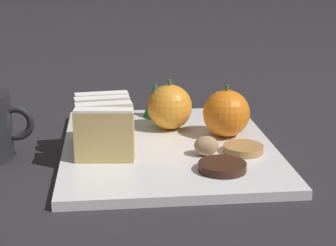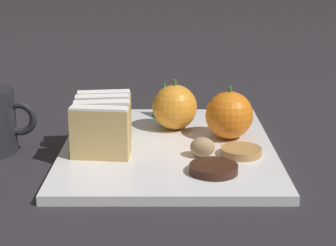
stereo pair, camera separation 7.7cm
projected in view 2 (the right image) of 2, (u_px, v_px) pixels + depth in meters
name	position (u px, v px, depth m)	size (l,w,h in m)	color
ground_plane	(168.00, 152.00, 0.79)	(6.00, 6.00, 0.00)	#28262B
serving_platter	(168.00, 148.00, 0.78)	(0.29, 0.35, 0.01)	white
stollen_slice_front	(100.00, 133.00, 0.72)	(0.08, 0.03, 0.07)	tan
stollen_slice_second	(102.00, 127.00, 0.74)	(0.08, 0.03, 0.07)	tan
stollen_slice_third	(103.00, 121.00, 0.77)	(0.08, 0.03, 0.07)	tan
stollen_slice_fourth	(104.00, 115.00, 0.80)	(0.08, 0.03, 0.07)	tan
orange_near	(229.00, 115.00, 0.80)	(0.07, 0.07, 0.08)	orange
orange_far	(175.00, 107.00, 0.84)	(0.07, 0.07, 0.08)	orange
walnut	(203.00, 147.00, 0.73)	(0.03, 0.03, 0.03)	tan
chocolate_cookie	(214.00, 169.00, 0.68)	(0.06, 0.06, 0.01)	#381E14
gingerbread_cookie	(241.00, 151.00, 0.74)	(0.05, 0.05, 0.01)	#B27F47
evergreen_sprig	(164.00, 99.00, 0.90)	(0.04, 0.04, 0.06)	#23662D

